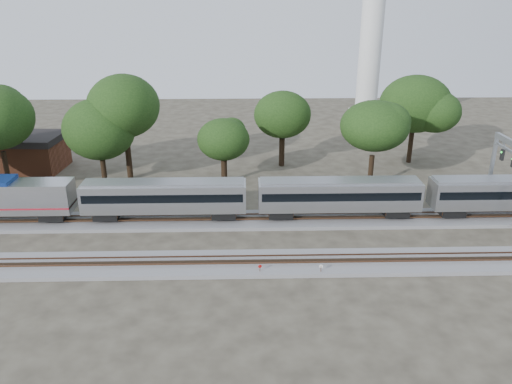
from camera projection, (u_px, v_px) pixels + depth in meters
ground at (212, 246)px, 51.99m from camera, size 160.00×160.00×0.00m
track_far at (215, 221)px, 57.49m from camera, size 160.00×5.00×0.73m
track_near at (210, 264)px, 48.19m from camera, size 160.00×5.00×0.73m
train at (512, 192)px, 57.16m from camera, size 135.06×3.30×4.86m
switch_stand_red at (260, 268)px, 46.46m from camera, size 0.34×0.11×1.07m
switch_stand_white at (321, 268)px, 46.42m from camera, size 0.35×0.07×1.11m
switch_lever at (287, 274)px, 46.49m from camera, size 0.57×0.44×0.30m
signal_gantry at (509, 163)px, 55.84m from camera, size 0.66×7.78×9.46m
brick_building at (25, 152)px, 74.09m from camera, size 11.48×8.45×5.30m
tree_2 at (99, 130)px, 65.91m from camera, size 8.00×8.00×11.28m
tree_3 at (124, 106)px, 67.09m from camera, size 10.68×10.68×15.06m
tree_4 at (223, 140)px, 67.25m from camera, size 6.39×6.39×9.02m
tree_5 at (282, 115)px, 73.85m from camera, size 8.06×8.06×11.36m
tree_6 at (375, 126)px, 64.41m from camera, size 8.82×8.82×12.44m
tree_7 at (415, 104)px, 74.89m from camera, size 9.32×9.32×13.15m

